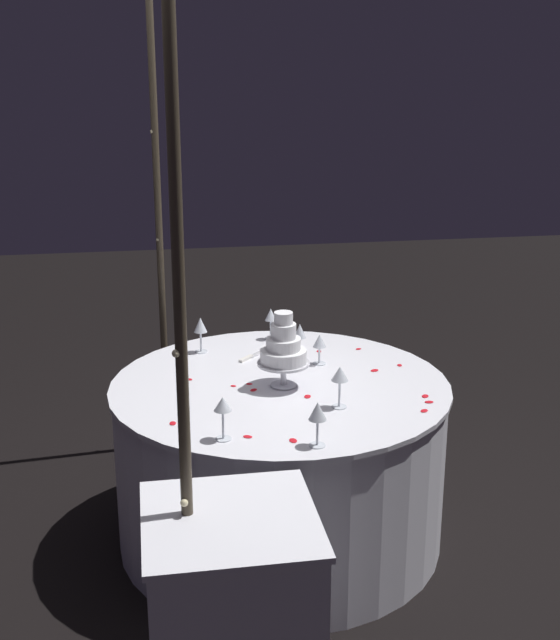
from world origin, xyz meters
The scene contains 30 objects.
ground_plane centered at (0.00, 0.00, 0.00)m, with size 12.00×12.00×0.00m, color black.
decorative_arch centered at (0.00, 0.46, 1.57)m, with size 2.09×0.06×2.44m.
main_table centered at (0.00, 0.00, 0.37)m, with size 1.44×1.44×0.73m.
side_table centered at (-1.06, 0.33, 0.37)m, with size 0.53×0.53×0.74m.
tiered_cake centered at (-0.03, -0.01, 0.90)m, with size 0.22×0.22×0.33m.
wine_glass_0 centered at (-0.50, 0.29, 0.86)m, with size 0.06×0.06×0.16m.
wine_glass_1 centered at (-0.29, -0.19, 0.86)m, with size 0.07×0.07×0.17m.
wine_glass_2 centered at (0.30, -0.14, 0.85)m, with size 0.06×0.06×0.16m.
wine_glass_3 centered at (0.21, -0.21, 0.83)m, with size 0.06×0.06×0.14m.
wine_glass_4 centered at (0.59, -0.05, 0.85)m, with size 0.06×0.06×0.16m.
wine_glass_5 centered at (0.46, 0.30, 0.86)m, with size 0.06×0.06×0.17m.
wine_glass_6 centered at (-0.61, -0.03, 0.86)m, with size 0.06×0.06×0.17m.
cake_knife centered at (0.37, 0.05, 0.74)m, with size 0.23×0.22×0.01m.
rose_petal_0 centered at (0.15, 0.00, 0.73)m, with size 0.03×0.02×0.00m, color red.
rose_petal_1 centered at (0.01, 0.13, 0.73)m, with size 0.03×0.02×0.00m, color red.
rose_petal_2 centered at (-0.30, -0.56, 0.73)m, with size 0.04×0.03×0.00m, color red.
rose_petal_3 centered at (-0.06, 0.12, 0.73)m, with size 0.03×0.02×0.00m, color red.
rose_petal_4 centered at (0.12, -0.57, 0.73)m, with size 0.03×0.02×0.00m, color red.
rose_petal_5 centered at (-0.50, 0.20, 0.73)m, with size 0.03×0.02×0.00m, color red.
rose_petal_6 centered at (0.00, 0.20, 0.73)m, with size 0.02×0.02×0.00m, color red.
rose_petal_7 centered at (-0.17, -0.09, 0.73)m, with size 0.04×0.03×0.00m, color red.
rose_petal_8 centered at (0.37, -0.25, 0.73)m, with size 0.03×0.02×0.00m, color red.
rose_petal_9 centered at (-0.56, 0.05, 0.73)m, with size 0.04×0.03×0.00m, color red.
rose_petal_10 centered at (0.37, -0.44, 0.73)m, with size 0.03×0.02×0.00m, color red.
rose_petal_11 centered at (-0.38, -0.51, 0.73)m, with size 0.04×0.03×0.00m, color red.
rose_petal_12 centered at (-0.34, 0.47, 0.73)m, with size 0.04×0.02×0.00m, color red.
rose_petal_13 centered at (0.11, 0.38, 0.73)m, with size 0.03×0.02×0.00m, color red.
rose_petal_14 centered at (0.08, -0.44, 0.73)m, with size 0.04×0.03×0.00m, color red.
rose_petal_15 centered at (0.22, 0.01, 0.73)m, with size 0.03×0.02×0.00m, color red.
rose_petal_16 centered at (-0.24, -0.56, 0.73)m, with size 0.04×0.03×0.00m, color red.
Camera 1 is at (-3.29, 0.56, 2.06)m, focal length 47.39 mm.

